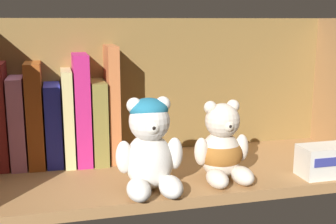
{
  "coord_description": "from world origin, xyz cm",
  "views": [
    {
      "loc": [
        -24.05,
        -80.23,
        31.22
      ],
      "look_at": [
        -3.29,
        0.0,
        13.78
      ],
      "focal_mm": 46.91,
      "sensor_mm": 36.0,
      "label": 1
    }
  ],
  "objects": [
    {
      "name": "teddy_bear_smaller",
      "position": [
        5.18,
        -7.19,
        7.85
      ],
      "size": [
        10.87,
        11.37,
        14.87
      ],
      "color": "beige",
      "rests_on": "shelf_board"
    },
    {
      "name": "book_7",
      "position": [
        -12.81,
        11.1,
        14.08
      ],
      "size": [
        2.23,
        12.18,
        24.17
      ],
      "primitive_type": "cube",
      "color": "#BE6939",
      "rests_on": "shelf_board"
    },
    {
      "name": "shelf_back_panel",
      "position": [
        0.0,
        15.04,
        15.8
      ],
      "size": [
        77.64,
        1.2,
        31.59
      ],
      "primitive_type": "cube",
      "color": "brown",
      "rests_on": "ground"
    },
    {
      "name": "book_6",
      "position": [
        -15.75,
        11.1,
        10.51
      ],
      "size": [
        2.98,
        13.73,
        17.01
      ],
      "primitive_type": "cube",
      "color": "olive",
      "rests_on": "shelf_board"
    },
    {
      "name": "book_4",
      "position": [
        -21.94,
        11.1,
        11.72
      ],
      "size": [
        2.02,
        13.25,
        19.44
      ],
      "primitive_type": "cube",
      "color": "#C8BB7A",
      "rests_on": "shelf_board"
    },
    {
      "name": "book_1",
      "position": [
        -31.76,
        11.1,
        11.11
      ],
      "size": [
        2.99,
        11.64,
        18.21
      ],
      "primitive_type": "cube",
      "color": "#B36A8D",
      "rests_on": "shelf_board"
    },
    {
      "name": "small_product_box",
      "position": [
        25.27,
        -10.57,
        4.98
      ],
      "size": [
        10.7,
        5.8,
        5.95
      ],
      "color": "silver",
      "rests_on": "shelf_board"
    },
    {
      "name": "book_3",
      "position": [
        -24.87,
        11.1,
        10.3
      ],
      "size": [
        3.18,
        11.77,
        16.59
      ],
      "primitive_type": "cube",
      "color": "#2429A7",
      "rests_on": "shelf_board"
    },
    {
      "name": "shelf_board",
      "position": [
        0.0,
        0.0,
        1.0
      ],
      "size": [
        75.24,
        28.87,
        2.0
      ],
      "primitive_type": "cube",
      "color": "#9E7042",
      "rests_on": "ground"
    },
    {
      "name": "book_2",
      "position": [
        -28.36,
        11.1,
        12.5
      ],
      "size": [
        3.13,
        11.95,
        21.01
      ],
      "primitive_type": "cube",
      "color": "#944417",
      "rests_on": "shelf_board"
    },
    {
      "name": "book_0",
      "position": [
        -34.85,
        11.1,
        12.56
      ],
      "size": [
        2.56,
        10.77,
        21.12
      ],
      "primitive_type": "cube",
      "rotation": [
        0.0,
        0.0,
        0.0
      ],
      "color": "maroon",
      "rests_on": "shelf_board"
    },
    {
      "name": "book_5",
      "position": [
        -19.09,
        11.1,
        13.28
      ],
      "size": [
        3.01,
        13.32,
        22.56
      ],
      "primitive_type": "cube",
      "color": "#B92069",
      "rests_on": "shelf_board"
    },
    {
      "name": "teddy_bear_larger",
      "position": [
        -8.89,
        -9.2,
        9.78
      ],
      "size": [
        11.87,
        11.99,
        16.4
      ],
      "color": "white",
      "rests_on": "shelf_board"
    }
  ]
}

